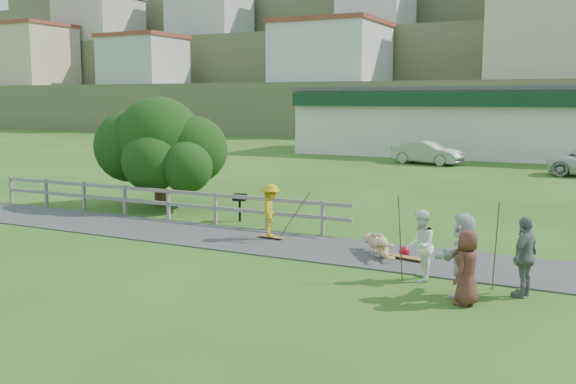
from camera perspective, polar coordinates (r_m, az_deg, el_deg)
name	(u,v)px	position (r m, az deg, el deg)	size (l,w,h in m)	color
ground	(211,250)	(18.42, -6.82, -5.15)	(260.00, 260.00, 0.00)	#2C5217
path	(239,239)	(19.65, -4.40, -4.20)	(34.00, 3.00, 0.04)	#323234
fence	(154,198)	(23.58, -11.80, -0.51)	(15.05, 0.10, 1.10)	slate
strip_mall	(521,121)	(50.23, 19.99, 5.91)	(32.50, 10.75, 5.10)	silver
hillside	(545,30)	(107.16, 21.84, 13.20)	(220.00, 67.00, 47.50)	#526139
skater_rider	(271,214)	(19.45, -1.54, -1.93)	(1.05, 0.60, 1.62)	gold
skater_fallen	(379,245)	(17.62, 8.12, -4.67)	(1.83, 0.44, 0.67)	tan
spectator_a	(420,246)	(15.43, 11.68, -4.70)	(0.82, 0.64, 1.69)	white
spectator_b	(525,257)	(14.82, 20.30, -5.42)	(1.04, 0.43, 1.77)	slate
spectator_c	(467,268)	(13.91, 15.65, -6.49)	(0.78, 0.51, 1.59)	#592C23
spectator_d	(463,255)	(14.44, 15.27, -5.41)	(1.71, 0.54, 1.84)	silver
car_silver	(427,153)	(42.85, 12.26, 3.44)	(1.59, 4.57, 1.51)	#93969A
tree	(160,162)	(25.89, -11.35, 2.61)	(5.43, 5.43, 3.53)	black
bbq	(240,207)	(22.52, -4.31, -1.38)	(0.45, 0.34, 0.97)	black
longboard_rider	(271,238)	(19.60, -1.53, -4.13)	(0.84, 0.21, 0.09)	olive
longboard_fallen	(407,259)	(17.37, 10.51, -5.88)	(0.97, 0.24, 0.11)	olive
helmet	(404,251)	(17.82, 10.31, -5.21)	(0.29, 0.29, 0.29)	maroon
pole_rider	(294,210)	(19.52, 0.57, -1.62)	(0.03, 0.03, 1.80)	brown
pole_spec_left	(400,238)	(15.33, 9.94, -4.09)	(0.03, 0.03, 2.03)	brown
pole_spec_right	(496,246)	(15.11, 17.98, -4.59)	(0.03, 0.03, 2.01)	brown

